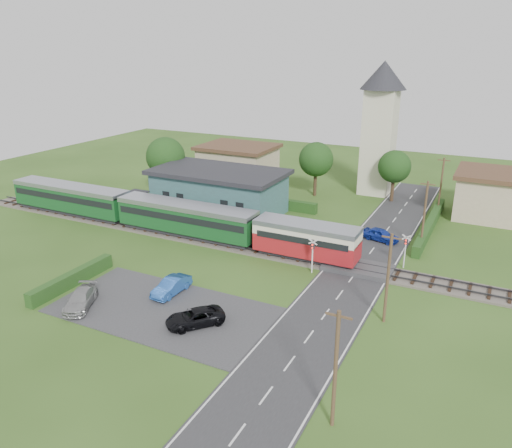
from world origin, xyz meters
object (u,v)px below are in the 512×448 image
at_px(house_west, 238,163).
at_px(car_park_silver, 81,299).
at_px(crossing_signal_far, 406,246).
at_px(car_park_blue, 171,286).
at_px(church_tower, 380,119).
at_px(house_east, 494,194).
at_px(crossing_signal_near, 313,251).
at_px(pedestrian_near, 252,225).
at_px(car_park_dark, 195,317).
at_px(pedestrian_far, 140,208).
at_px(train, 162,214).
at_px(equipment_hut, 137,202).
at_px(station_building, 219,191).
at_px(car_on_road, 381,235).

relative_size(house_west, car_park_silver, 2.48).
height_order(crossing_signal_far, car_park_blue, crossing_signal_far).
xyz_separation_m(church_tower, house_west, (-20.00, -3.00, -7.43)).
relative_size(house_east, crossing_signal_far, 2.69).
xyz_separation_m(house_west, house_east, (35.00, -1.00, 0.00)).
bearing_deg(crossing_signal_far, crossing_signal_near, -146.31).
height_order(car_park_blue, pedestrian_near, pedestrian_near).
bearing_deg(car_park_dark, pedestrian_far, 177.98).
bearing_deg(car_park_dark, train, 173.44).
xyz_separation_m(equipment_hut, crossing_signal_near, (24.40, -5.61, 0.39)).
relative_size(train, crossing_signal_near, 13.18).
xyz_separation_m(station_building, crossing_signal_far, (23.60, -6.60, -0.55)).
bearing_deg(car_park_blue, pedestrian_far, 138.28).
height_order(house_east, car_park_silver, house_east).
xyz_separation_m(station_building, crossing_signal_near, (16.40, -11.40, -0.55)).
height_order(crossing_signal_far, car_park_silver, crossing_signal_far).
relative_size(church_tower, house_east, 2.00).
bearing_deg(equipment_hut, pedestrian_near, 1.02).
bearing_deg(pedestrian_near, pedestrian_far, 25.82).
bearing_deg(pedestrian_near, equipment_hut, 22.62).
height_order(house_west, car_park_silver, house_west).
xyz_separation_m(pedestrian_near, pedestrian_far, (-14.30, -1.05, 0.12)).
xyz_separation_m(car_park_silver, pedestrian_near, (4.83, 19.97, 0.49)).
relative_size(equipment_hut, pedestrian_near, 1.70).
xyz_separation_m(train, house_west, (-3.09, 23.00, 0.61)).
bearing_deg(station_building, equipment_hut, -144.08).
height_order(station_building, crossing_signal_near, station_building).
distance_m(equipment_hut, car_on_road, 28.54).
relative_size(car_park_blue, car_park_silver, 0.92).
xyz_separation_m(crossing_signal_near, car_park_dark, (-4.42, -12.36, -1.46)).
relative_size(crossing_signal_far, car_park_silver, 0.75).
height_order(train, car_park_blue, train).
bearing_deg(car_on_road, crossing_signal_near, 175.66).
distance_m(car_park_blue, car_park_silver, 7.10).
xyz_separation_m(crossing_signal_near, car_on_road, (3.69, 10.54, -1.43)).
distance_m(crossing_signal_near, crossing_signal_far, 8.65).
xyz_separation_m(car_park_blue, pedestrian_near, (-0.21, 14.97, 0.46)).
distance_m(equipment_hut, pedestrian_near, 15.35).
bearing_deg(car_park_dark, station_building, 156.95).
bearing_deg(train, car_park_blue, -50.58).
xyz_separation_m(crossing_signal_near, car_park_blue, (-8.86, -9.09, -1.40)).
height_order(train, crossing_signal_far, train).
bearing_deg(station_building, train, -101.99).
bearing_deg(car_on_road, car_park_dark, 175.45).
distance_m(house_west, pedestrian_far, 20.73).
bearing_deg(car_park_dark, car_park_blue, -176.14).
xyz_separation_m(equipment_hut, car_park_blue, (15.54, -14.70, -1.01)).
bearing_deg(pedestrian_near, train, 42.19).
height_order(station_building, house_east, house_east).
distance_m(house_east, pedestrian_near, 29.32).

